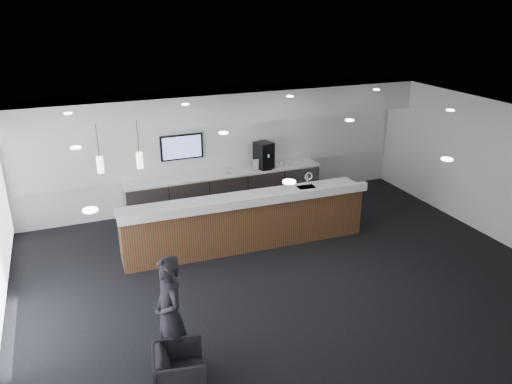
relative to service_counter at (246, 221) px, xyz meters
name	(u,v)px	position (x,y,z in m)	size (l,w,h in m)	color
ground	(286,276)	(0.25, -1.50, -0.57)	(10.00, 10.00, 0.00)	black
ceiling	(290,124)	(0.25, -1.50, 2.43)	(10.00, 8.00, 0.02)	black
back_wall	(220,148)	(0.25, 2.50, 0.93)	(10.00, 0.02, 3.00)	white
right_wall	(495,171)	(5.25, -1.50, 0.93)	(0.02, 8.00, 3.00)	white
soffit_bulkhead	(224,106)	(0.25, 2.05, 2.08)	(10.00, 0.90, 0.70)	white
alcove_panel	(220,144)	(0.25, 2.47, 1.03)	(9.80, 0.06, 1.40)	white
back_credenza	(225,190)	(0.25, 2.14, -0.10)	(5.06, 0.66, 0.95)	#9FA2A8
wall_tv	(182,147)	(-0.75, 2.41, 1.08)	(1.05, 0.08, 0.62)	black
pendant_left	(145,169)	(-2.15, -0.70, 1.68)	(0.12, 0.12, 0.30)	#FFE8C6
pendant_right	(103,174)	(-2.85, -0.70, 1.68)	(0.12, 0.12, 0.30)	#FFE8C6
ceiling_can_lights	(290,126)	(0.25, -1.50, 2.40)	(7.00, 5.00, 0.02)	white
service_counter	(246,221)	(0.00, 0.00, 0.00)	(5.35, 1.01, 1.49)	#4E271A
coffee_machine	(264,155)	(1.30, 2.13, 0.71)	(0.48, 0.55, 0.67)	black
info_sign_left	(229,170)	(0.31, 2.03, 0.47)	(0.14, 0.02, 0.19)	white
info_sign_right	(257,164)	(1.08, 2.06, 0.51)	(0.20, 0.02, 0.27)	white
armchair	(180,370)	(-2.36, -3.67, -0.25)	(0.68, 0.70, 0.64)	black
lounge_guest	(170,314)	(-2.34, -3.13, 0.31)	(0.64, 0.42, 1.76)	black
cup_0	(291,163)	(2.05, 2.06, 0.43)	(0.11, 0.11, 0.10)	white
cup_1	(286,164)	(1.91, 2.06, 0.43)	(0.11, 0.11, 0.10)	white
cup_2	(281,164)	(1.77, 2.06, 0.43)	(0.11, 0.11, 0.10)	white
cup_3	(276,165)	(1.63, 2.06, 0.43)	(0.11, 0.11, 0.10)	white
cup_4	(271,166)	(1.49, 2.06, 0.43)	(0.11, 0.11, 0.10)	white
cup_5	(266,166)	(1.35, 2.06, 0.43)	(0.11, 0.11, 0.10)	white
cup_6	(261,167)	(1.21, 2.06, 0.43)	(0.11, 0.11, 0.10)	white
cup_7	(256,168)	(1.07, 2.06, 0.43)	(0.11, 0.11, 0.10)	white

